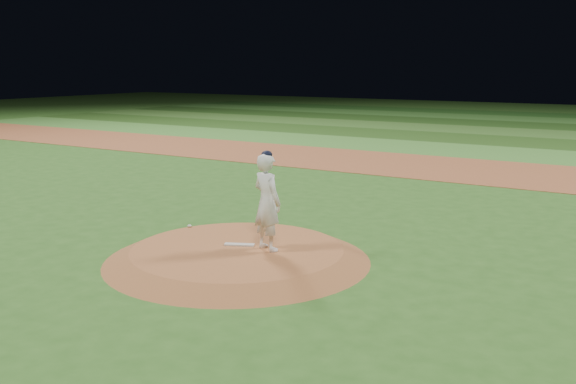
{
  "coord_description": "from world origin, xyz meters",
  "views": [
    {
      "loc": [
        7.58,
        -10.36,
        3.99
      ],
      "look_at": [
        0.0,
        2.0,
        1.1
      ],
      "focal_mm": 40.0,
      "sensor_mm": 36.0,
      "label": 1
    }
  ],
  "objects_px": {
    "rosin_bag": "(189,226)",
    "pitching_rubber": "(239,245)",
    "pitchers_mound": "(238,254)",
    "pitcher_on_mound": "(267,202)"
  },
  "relations": [
    {
      "from": "rosin_bag",
      "to": "pitcher_on_mound",
      "type": "relative_size",
      "value": 0.05
    },
    {
      "from": "pitchers_mound",
      "to": "pitcher_on_mound",
      "type": "xyz_separation_m",
      "value": [
        0.58,
        0.25,
        1.13
      ]
    },
    {
      "from": "pitching_rubber",
      "to": "rosin_bag",
      "type": "distance_m",
      "value": 2.01
    },
    {
      "from": "pitchers_mound",
      "to": "pitcher_on_mound",
      "type": "bearing_deg",
      "value": 23.54
    },
    {
      "from": "pitchers_mound",
      "to": "rosin_bag",
      "type": "height_order",
      "value": "rosin_bag"
    },
    {
      "from": "rosin_bag",
      "to": "pitching_rubber",
      "type": "bearing_deg",
      "value": -18.7
    },
    {
      "from": "pitchers_mound",
      "to": "pitcher_on_mound",
      "type": "height_order",
      "value": "pitcher_on_mound"
    },
    {
      "from": "pitchers_mound",
      "to": "pitching_rubber",
      "type": "bearing_deg",
      "value": 116.01
    },
    {
      "from": "rosin_bag",
      "to": "pitcher_on_mound",
      "type": "xyz_separation_m",
      "value": [
        2.58,
        -0.59,
        0.98
      ]
    },
    {
      "from": "pitchers_mound",
      "to": "pitcher_on_mound",
      "type": "distance_m",
      "value": 1.3
    }
  ]
}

